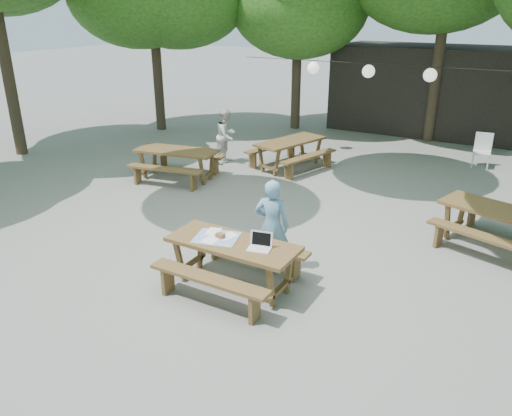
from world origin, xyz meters
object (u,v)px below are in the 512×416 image
object	(u,v)px
main_picnic_table	(233,263)
plastic_chair	(481,158)
second_person	(227,136)
picnic_table_nw	(177,164)
woman	(272,226)

from	to	relation	value
main_picnic_table	plastic_chair	xyz separation A→B (m)	(2.47, 8.49, -0.13)
second_person	plastic_chair	bearing A→B (deg)	-64.26
plastic_chair	second_person	bearing A→B (deg)	-158.74
main_picnic_table	picnic_table_nw	size ratio (longest dim) A/B	0.93
picnic_table_nw	woman	size ratio (longest dim) A/B	1.40
main_picnic_table	picnic_table_nw	xyz separation A→B (m)	(-3.96, 3.68, 0.00)
picnic_table_nw	second_person	world-z (taller)	second_person
picnic_table_nw	plastic_chair	bearing A→B (deg)	26.34
second_person	plastic_chair	distance (m)	6.85
main_picnic_table	second_person	size ratio (longest dim) A/B	1.36
woman	second_person	bearing A→B (deg)	-63.15
main_picnic_table	picnic_table_nw	world-z (taller)	same
main_picnic_table	woman	world-z (taller)	woman
woman	second_person	distance (m)	6.16
main_picnic_table	picnic_table_nw	distance (m)	5.40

